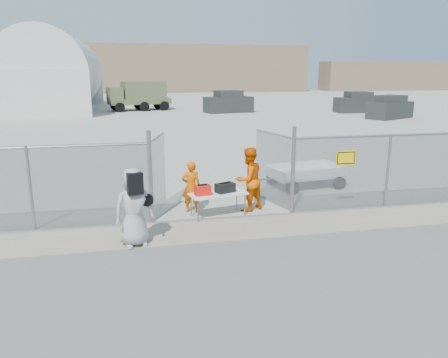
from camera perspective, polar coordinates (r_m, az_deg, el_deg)
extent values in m
plane|color=#5B5B5B|center=(10.50, 2.28, -8.42)|extent=(160.00, 160.00, 0.00)
cube|color=#A6A596|center=(51.62, -9.33, 9.28)|extent=(160.00, 80.00, 0.01)
cube|color=gray|center=(11.40, 1.04, -6.53)|extent=(44.00, 1.60, 0.01)
cube|color=red|center=(11.98, -2.82, -1.47)|extent=(0.46, 0.34, 0.27)
cube|color=black|center=(12.24, 0.14, -1.16)|extent=(0.61, 0.49, 0.26)
imported|color=#E35500|center=(12.56, -4.30, -1.04)|extent=(0.59, 0.43, 1.51)
imported|color=#E35500|center=(12.66, 3.23, -0.05)|extent=(1.14, 1.06, 1.87)
imported|color=#A5A5A5|center=(10.31, -11.69, -3.65)|extent=(1.02, 0.79, 1.85)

